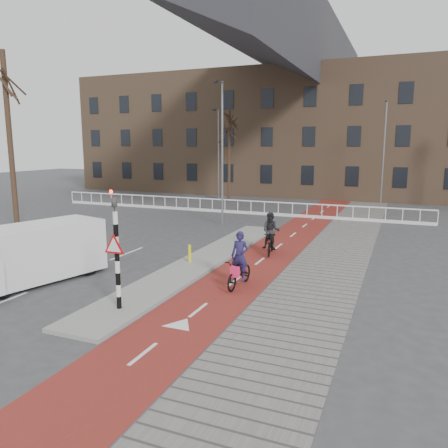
% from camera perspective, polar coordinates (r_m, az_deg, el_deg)
% --- Properties ---
extents(ground, '(120.00, 120.00, 0.00)m').
position_cam_1_polar(ground, '(14.78, -6.99, -9.00)').
color(ground, '#38383A').
rests_on(ground, ground).
extents(bike_lane, '(2.50, 60.00, 0.01)m').
position_cam_1_polar(bike_lane, '(23.29, 8.44, -1.86)').
color(bike_lane, maroon).
rests_on(bike_lane, ground).
extents(sidewalk, '(3.00, 60.00, 0.01)m').
position_cam_1_polar(sidewalk, '(22.80, 15.28, -2.38)').
color(sidewalk, slate).
rests_on(sidewalk, ground).
extents(curb_island, '(1.80, 16.00, 0.12)m').
position_cam_1_polar(curb_island, '(18.46, -2.81, -4.80)').
color(curb_island, gray).
rests_on(curb_island, ground).
extents(traffic_signal, '(0.80, 0.80, 3.68)m').
position_cam_1_polar(traffic_signal, '(12.91, -13.91, -2.87)').
color(traffic_signal, black).
rests_on(traffic_signal, curb_island).
extents(bollard, '(0.12, 0.12, 0.73)m').
position_cam_1_polar(bollard, '(17.95, -4.51, -3.86)').
color(bollard, yellow).
rests_on(bollard, curb_island).
extents(cyclist_near, '(0.75, 1.90, 1.95)m').
position_cam_1_polar(cyclist_near, '(15.14, 2.06, -5.82)').
color(cyclist_near, black).
rests_on(cyclist_near, bike_lane).
extents(cyclist_far, '(0.90, 1.82, 1.91)m').
position_cam_1_polar(cyclist_far, '(19.61, 6.14, -1.73)').
color(cyclist_far, black).
rests_on(cyclist_far, bike_lane).
extents(van, '(3.12, 5.14, 2.07)m').
position_cam_1_polar(van, '(17.01, -23.54, -3.40)').
color(van, silver).
rests_on(van, ground).
extents(railing, '(28.00, 0.10, 0.99)m').
position_cam_1_polar(railing, '(31.79, 0.12, 2.05)').
color(railing, silver).
rests_on(railing, ground).
extents(townhouse_row, '(46.00, 10.00, 15.90)m').
position_cam_1_polar(townhouse_row, '(45.32, 9.97, 13.87)').
color(townhouse_row, '#7F6047').
rests_on(townhouse_row, ground).
extents(tree_left, '(0.29, 0.29, 9.73)m').
position_cam_1_polar(tree_left, '(26.40, -26.13, 9.26)').
color(tree_left, '#321F16').
rests_on(tree_left, ground).
extents(tree_mid, '(0.26, 0.26, 7.73)m').
position_cam_1_polar(tree_mid, '(37.96, 0.68, 8.78)').
color(tree_mid, '#321F16').
rests_on(tree_mid, ground).
extents(streetlight_near, '(0.12, 0.12, 8.53)m').
position_cam_1_polar(streetlight_near, '(26.59, -0.22, 9.00)').
color(streetlight_near, slate).
rests_on(streetlight_near, ground).
extents(streetlight_left, '(0.12, 0.12, 7.97)m').
position_cam_1_polar(streetlight_left, '(39.27, -0.72, 9.01)').
color(streetlight_left, slate).
rests_on(streetlight_left, ground).
extents(streetlight_right, '(0.12, 0.12, 8.14)m').
position_cam_1_polar(streetlight_right, '(35.68, 20.12, 8.40)').
color(streetlight_right, slate).
rests_on(streetlight_right, ground).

